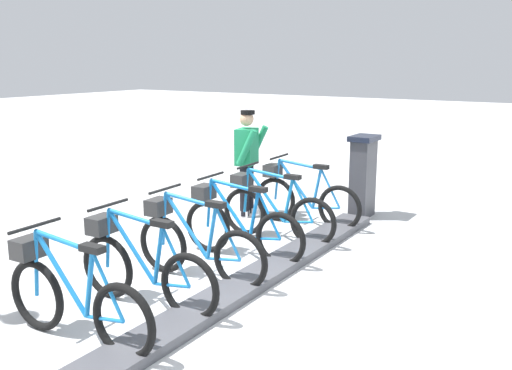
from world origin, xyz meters
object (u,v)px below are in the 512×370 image
at_px(payment_kiosk, 363,175).
at_px(bike_docked_1, 273,209).
at_px(bike_docked_4, 141,266).
at_px(bike_docked_3, 194,243).
at_px(bike_docked_0, 302,197).
at_px(bike_docked_5, 71,296).
at_px(worker_near_rack, 247,159).
at_px(bike_docked_2, 238,224).

height_order(payment_kiosk, bike_docked_1, payment_kiosk).
distance_m(payment_kiosk, bike_docked_4, 4.40).
relative_size(bike_docked_3, bike_docked_4, 1.00).
bearing_deg(bike_docked_0, bike_docked_5, 90.00).
xyz_separation_m(payment_kiosk, bike_docked_3, (0.57, 3.50, -0.24)).
height_order(bike_docked_3, bike_docked_5, same).
relative_size(bike_docked_0, bike_docked_1, 1.00).
height_order(bike_docked_1, bike_docked_4, same).
bearing_deg(bike_docked_4, bike_docked_0, -90.00).
bearing_deg(worker_near_rack, bike_docked_4, 105.85).
xyz_separation_m(payment_kiosk, bike_docked_0, (0.57, 0.93, -0.24)).
bearing_deg(bike_docked_2, payment_kiosk, -102.21).
relative_size(bike_docked_1, worker_near_rack, 1.04).
distance_m(bike_docked_2, bike_docked_5, 2.57).
height_order(payment_kiosk, worker_near_rack, worker_near_rack).
relative_size(payment_kiosk, bike_docked_5, 0.74).
bearing_deg(bike_docked_4, bike_docked_2, -90.00).
height_order(payment_kiosk, bike_docked_3, payment_kiosk).
distance_m(bike_docked_2, bike_docked_3, 0.86).
height_order(bike_docked_2, bike_docked_5, same).
distance_m(payment_kiosk, bike_docked_1, 1.89).
bearing_deg(payment_kiosk, bike_docked_5, 83.74).
bearing_deg(payment_kiosk, bike_docked_0, 58.41).
distance_m(payment_kiosk, bike_docked_5, 5.25).
bearing_deg(bike_docked_2, bike_docked_5, 90.00).
relative_size(payment_kiosk, worker_near_rack, 0.77).
height_order(bike_docked_0, bike_docked_5, same).
xyz_separation_m(bike_docked_5, worker_near_rack, (0.98, -4.29, 0.48)).
relative_size(bike_docked_4, bike_docked_5, 1.00).
bearing_deg(bike_docked_2, worker_near_rack, -60.48).
height_order(bike_docked_2, bike_docked_4, same).
bearing_deg(bike_docked_0, payment_kiosk, -121.59).
distance_m(bike_docked_0, bike_docked_1, 0.86).
distance_m(bike_docked_5, worker_near_rack, 4.43).
bearing_deg(bike_docked_4, worker_near_rack, -74.15).
bearing_deg(bike_docked_3, bike_docked_0, -90.00).
bearing_deg(bike_docked_0, worker_near_rack, -0.60).
xyz_separation_m(payment_kiosk, bike_docked_4, (0.57, 4.35, -0.24)).
height_order(payment_kiosk, bike_docked_5, payment_kiosk).
relative_size(bike_docked_4, worker_near_rack, 1.04).
bearing_deg(payment_kiosk, bike_docked_4, 82.52).
distance_m(bike_docked_3, worker_near_rack, 2.80).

